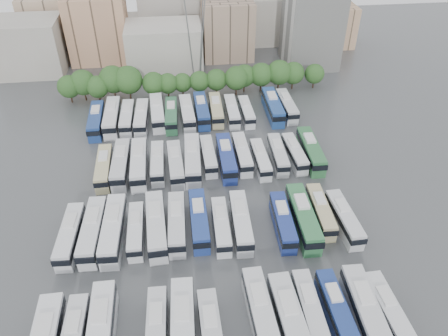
{
  "coord_description": "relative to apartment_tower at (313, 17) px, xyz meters",
  "views": [
    {
      "loc": [
        -3.76,
        -55.78,
        50.02
      ],
      "look_at": [
        3.87,
        7.13,
        3.0
      ],
      "focal_mm": 35.0,
      "sensor_mm": 36.0,
      "label": 1
    }
  ],
  "objects": [
    {
      "name": "bus_r0_s10",
      "position": [
        -22.67,
        -81.11,
        -11.25
      ],
      "size": [
        2.72,
        11.4,
        3.56
      ],
      "rotation": [
        0.0,
        0.0,
        -0.02
      ],
      "color": "silver",
      "rests_on": "ground"
    },
    {
      "name": "bus_r2_s11",
      "position": [
        -18.97,
        -46.0,
        -11.26
      ],
      "size": [
        2.81,
        11.34,
        3.54
      ],
      "rotation": [
        0.0,
        0.0,
        -0.03
      ],
      "color": "silver",
      "rests_on": "ground"
    },
    {
      "name": "bus_r3_s13",
      "position": [
        -12.76,
        -27.28,
        -11.13
      ],
      "size": [
        2.85,
        12.16,
        3.8
      ],
      "rotation": [
        0.0,
        0.0,
        0.02
      ],
      "color": "silver",
      "rests_on": "ground"
    },
    {
      "name": "bus_r1_s11",
      "position": [
        -19.0,
        -64.37,
        -10.91
      ],
      "size": [
        3.17,
        13.61,
        4.26
      ],
      "rotation": [
        0.0,
        0.0,
        -0.02
      ],
      "color": "#317343",
      "rests_on": "ground"
    },
    {
      "name": "bus_r0_s12",
      "position": [
        -15.75,
        -82.61,
        -10.93
      ],
      "size": [
        3.47,
        13.52,
        4.21
      ],
      "rotation": [
        0.0,
        0.0,
        -0.04
      ],
      "color": "silver",
      "rests_on": "ground"
    },
    {
      "name": "bus_r0_s9",
      "position": [
        -25.65,
        -82.9,
        -10.91
      ],
      "size": [
        3.42,
        13.69,
        4.27
      ],
      "rotation": [
        0.0,
        0.0,
        0.03
      ],
      "color": "silver",
      "rests_on": "ground"
    },
    {
      "name": "ground",
      "position": [
        -34.0,
        -58.0,
        -13.0
      ],
      "size": [
        220.0,
        220.0,
        0.0
      ],
      "primitive_type": "plane",
      "color": "#424447",
      "rests_on": "ground"
    },
    {
      "name": "bus_r1_s10",
      "position": [
        -22.33,
        -64.54,
        -11.2
      ],
      "size": [
        2.99,
        11.76,
        3.66
      ],
      "rotation": [
        0.0,
        0.0,
        -0.04
      ],
      "color": "navy",
      "rests_on": "ground"
    },
    {
      "name": "city_buildings",
      "position": [
        -41.46,
        13.86,
        -5.13
      ],
      "size": [
        102.0,
        35.0,
        20.0
      ],
      "color": "#9E998E",
      "rests_on": "ground"
    },
    {
      "name": "bus_r0_s5",
      "position": [
        -39.01,
        -82.2,
        -10.91
      ],
      "size": [
        3.42,
        13.69,
        4.27
      ],
      "rotation": [
        0.0,
        0.0,
        -0.03
      ],
      "color": "silver",
      "rests_on": "ground"
    },
    {
      "name": "bus_r2_s10",
      "position": [
        -22.61,
        -47.08,
        -11.34
      ],
      "size": [
        2.52,
        10.84,
        3.39
      ],
      "rotation": [
        0.0,
        0.0,
        0.02
      ],
      "color": "silver",
      "rests_on": "ground"
    },
    {
      "name": "bus_r3_s0",
      "position": [
        -55.43,
        -28.83,
        -11.04
      ],
      "size": [
        3.11,
        12.78,
        3.99
      ],
      "rotation": [
        0.0,
        0.0,
        0.03
      ],
      "color": "navy",
      "rests_on": "ground"
    },
    {
      "name": "bus_r3_s10",
      "position": [
        -22.31,
        -28.39,
        -11.34
      ],
      "size": [
        2.46,
        10.82,
        3.39
      ],
      "rotation": [
        0.0,
        0.0,
        0.01
      ],
      "color": "white",
      "rests_on": "ground"
    },
    {
      "name": "bus_r0_s6",
      "position": [
        -35.59,
        -83.08,
        -11.19
      ],
      "size": [
        2.79,
        11.79,
        3.68
      ],
      "rotation": [
        0.0,
        0.0,
        0.02
      ],
      "color": "silver",
      "rests_on": "ground"
    },
    {
      "name": "bus_r1_s7",
      "position": [
        -32.21,
        -64.25,
        -11.3
      ],
      "size": [
        2.64,
        11.1,
        3.47
      ],
      "rotation": [
        0.0,
        0.0,
        -0.02
      ],
      "color": "silver",
      "rests_on": "ground"
    },
    {
      "name": "electricity_pylon",
      "position": [
        -32.0,
        -8.0,
        5.66
      ],
      "size": [
        9.0,
        6.91,
        33.83
      ],
      "color": "slate",
      "rests_on": "ground"
    },
    {
      "name": "bus_r0_s4",
      "position": [
        -42.25,
        -81.79,
        -11.22
      ],
      "size": [
        2.84,
        11.61,
        3.62
      ],
      "rotation": [
        0.0,
        0.0,
        -0.03
      ],
      "color": "silver",
      "rests_on": "ground"
    },
    {
      "name": "bus_r3_s3",
      "position": [
        -45.68,
        -28.54,
        -11.12
      ],
      "size": [
        3.1,
        12.29,
        3.83
      ],
      "rotation": [
        0.0,
        0.0,
        -0.04
      ],
      "color": "white",
      "rests_on": "ground"
    },
    {
      "name": "bus_r0_s13",
      "position": [
        -12.74,
        -82.74,
        -11.23
      ],
      "size": [
        2.92,
        11.59,
        3.61
      ],
      "rotation": [
        0.0,
        0.0,
        0.04
      ],
      "color": "silver",
      "rests_on": "ground"
    },
    {
      "name": "bus_r2_s8",
      "position": [
        -29.13,
        -46.19,
        -11.02
      ],
      "size": [
        2.86,
        12.88,
        4.04
      ],
      "rotation": [
        0.0,
        0.0,
        -0.0
      ],
      "color": "navy",
      "rests_on": "ground"
    },
    {
      "name": "bus_r3_s4",
      "position": [
        -42.25,
        -26.98,
        -11.01
      ],
      "size": [
        3.48,
        13.07,
        4.06
      ],
      "rotation": [
        0.0,
        0.0,
        0.05
      ],
      "color": "silver",
      "rests_on": "ground"
    },
    {
      "name": "apartment_tower",
      "position": [
        0.0,
        0.0,
        0.0
      ],
      "size": [
        14.0,
        14.0,
        26.0
      ],
      "primitive_type": "cube",
      "color": "silver",
      "rests_on": "ground"
    },
    {
      "name": "bus_r2_s1",
      "position": [
        -52.08,
        -46.44,
        -11.19
      ],
      "size": [
        2.78,
        11.79,
        3.69
      ],
      "rotation": [
        0.0,
        0.0,
        0.02
      ],
      "color": "#C5BB87",
      "rests_on": "ground"
    },
    {
      "name": "bus_r2_s7",
      "position": [
        -32.42,
        -44.76,
        -11.3
      ],
      "size": [
        2.63,
        11.05,
        3.45
      ],
      "rotation": [
        0.0,
        0.0,
        0.02
      ],
      "color": "silver",
      "rests_on": "ground"
    },
    {
      "name": "bus_r3_s2",
      "position": [
        -48.83,
        -28.28,
        -11.16
      ],
      "size": [
        2.82,
        12.0,
        3.75
      ],
      "rotation": [
        0.0,
        0.0,
        -0.02
      ],
      "color": "silver",
      "rests_on": "ground"
    },
    {
      "name": "bus_r3_s5",
      "position": [
        -39.16,
        -28.29,
        -11.14
      ],
      "size": [
        2.96,
        12.13,
        3.78
      ],
      "rotation": [
        0.0,
        0.0,
        -0.03
      ],
      "color": "#2A633F",
      "rests_on": "ground"
    },
    {
      "name": "bus_r2_s4",
      "position": [
        -42.19,
        -46.0,
        -11.27
      ],
      "size": [
        2.54,
        11.28,
        3.53
      ],
      "rotation": [
        0.0,
        0.0,
        -0.01
      ],
      "color": "silver",
      "rests_on": "ground"
    },
    {
      "name": "bus_r3_s8",
      "position": [
        -29.04,
        -27.1,
        -11.15
      ],
      "size": [
        2.92,
        12.07,
        3.77
      ],
      "rotation": [
        0.0,
        0.0,
        -0.02
      ],
      "color": "tan",
      "rests_on": "ground"
    },
    {
      "name": "bus_r0_s2",
      "position": [
        -48.99,
        -81.36,
        -10.94
      ],
      "size": [
        3.0,
        13.42,
        4.2
      ],
      "rotation": [
        0.0,
        0.0,
        0.01
      ],
      "color": "white",
      "rests_on": "ground"
    },
    {
      "name": "bus_r2_s13",
      "position": [
        -12.43,
        -45.87,
        -10.99
      ],
      "size": [
        3.13,
        13.09,
        4.09
      ],
      "rotation": [
        0.0,
        0.0,
        -0.02
      ],
      "color": "#2D6A3C",
      "rests_on": "ground"
    },
    {
      "name": "tree_line",
      "position": [
        -35.22,
        -15.83,
        -8.57
      ],
      "size": [
        65.09,
        7.85,
        8.52
      ],
      "color": "black",
      "rests_on": "ground"
    },
    {
      "name": "bus_r3_s6",
      "position": [
        -35.63,
        -27.84,
        -11.08
      ],
      "size": [
        3.22,
        12.54,
        3.9
      ],
      "rotation": [
        0.0,
        0.0,
        0.04
      ],
      "color": "silver",
      "rests_on": "ground"
    },
    {
      "name": "bus_r2_s6",
      "position": [
        -35.57,
        -46.16,
        -10.92
      ],
      "size": [
        3.46,
        13.62,
        4.24
      ],
      "rotation": [
        0.0,
        0.0,
        -0.04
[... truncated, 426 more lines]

